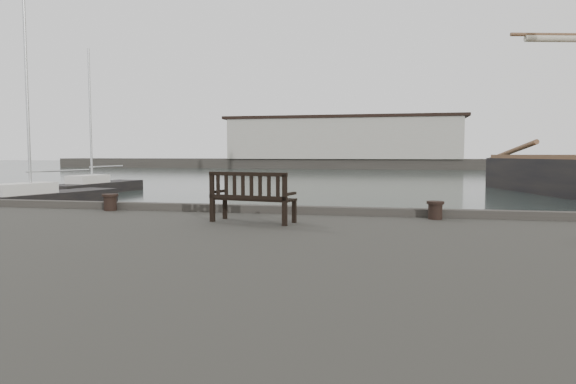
{
  "coord_description": "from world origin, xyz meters",
  "views": [
    {
      "loc": [
        3.29,
        -12.12,
        2.98
      ],
      "look_at": [
        0.77,
        -0.5,
        2.1
      ],
      "focal_mm": 32.0,
      "sensor_mm": 36.0,
      "label": 1
    }
  ],
  "objects_px": {
    "bollard_left": "(110,202)",
    "bench": "(252,207)",
    "yacht_d": "(96,190)",
    "yacht_c": "(39,203)",
    "bollard_right": "(435,210)"
  },
  "relations": [
    {
      "from": "bollard_left",
      "to": "bench",
      "type": "bearing_deg",
      "value": -18.76
    },
    {
      "from": "bench",
      "to": "bollard_left",
      "type": "bearing_deg",
      "value": 172.2
    },
    {
      "from": "yacht_d",
      "to": "bench",
      "type": "bearing_deg",
      "value": -46.66
    },
    {
      "from": "yacht_c",
      "to": "yacht_d",
      "type": "distance_m",
      "value": 10.63
    },
    {
      "from": "bench",
      "to": "bollard_right",
      "type": "xyz_separation_m",
      "value": [
        3.76,
        1.34,
        -0.13
      ]
    },
    {
      "from": "bench",
      "to": "bollard_right",
      "type": "height_order",
      "value": "bench"
    },
    {
      "from": "bollard_right",
      "to": "bollard_left",
      "type": "bearing_deg",
      "value": 179.55
    },
    {
      "from": "bollard_left",
      "to": "bollard_right",
      "type": "bearing_deg",
      "value": -0.45
    },
    {
      "from": "bench",
      "to": "bollard_left",
      "type": "xyz_separation_m",
      "value": [
        -4.14,
        1.4,
        -0.12
      ]
    },
    {
      "from": "bollard_right",
      "to": "yacht_c",
      "type": "bearing_deg",
      "value": 146.79
    },
    {
      "from": "bollard_right",
      "to": "yacht_c",
      "type": "distance_m",
      "value": 24.55
    },
    {
      "from": "yacht_c",
      "to": "yacht_d",
      "type": "xyz_separation_m",
      "value": [
        -2.97,
        10.21,
        -0.01
      ]
    },
    {
      "from": "yacht_d",
      "to": "bollard_left",
      "type": "bearing_deg",
      "value": -51.49
    },
    {
      "from": "bollard_left",
      "to": "yacht_c",
      "type": "relative_size",
      "value": 0.03
    },
    {
      "from": "bollard_left",
      "to": "yacht_d",
      "type": "relative_size",
      "value": 0.04
    }
  ]
}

